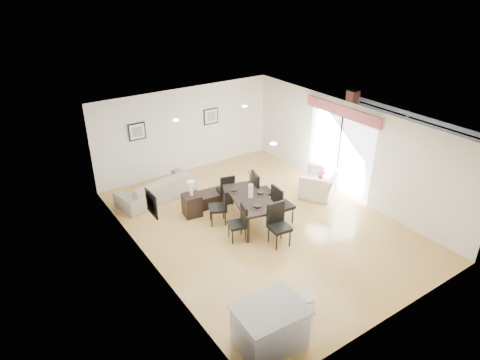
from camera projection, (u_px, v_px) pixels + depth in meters
ground at (261, 224)px, 11.05m from camera, size 8.00×8.00×0.00m
wall_back at (186, 130)px, 13.40m from camera, size 6.00×0.04×2.70m
wall_front at (399, 261)px, 7.49m from camera, size 6.00×0.04×2.70m
wall_left at (148, 213)px, 8.94m from camera, size 0.04×8.00×2.70m
wall_right at (348, 150)px, 11.95m from camera, size 0.04×8.00×2.70m
ceiling at (264, 125)px, 9.84m from camera, size 6.00×8.00×0.02m
sofa at (157, 188)px, 12.11m from camera, size 2.42×1.34×0.67m
armchair at (320, 183)px, 12.30m from camera, size 1.47×1.42×0.72m
courtyard_plant_a at (406, 166)px, 13.39m from camera, size 0.74×0.68×0.71m
courtyard_plant_b at (369, 150)px, 14.60m from camera, size 0.47×0.47×0.67m
dining_table at (250, 200)px, 10.83m from camera, size 1.28×1.94×0.74m
dining_chair_wnear at (240, 221)px, 10.23m from camera, size 0.51×0.51×0.91m
dining_chair_wfar at (221, 204)px, 10.86m from camera, size 0.59×0.59×0.99m
dining_chair_enear at (280, 203)px, 10.84m from camera, size 0.51×0.51×1.06m
dining_chair_efar at (259, 188)px, 11.51m from camera, size 0.59×0.59×1.08m
dining_chair_head at (278, 222)px, 10.06m from camera, size 0.52×0.52×1.04m
dining_chair_foot at (226, 188)px, 11.70m from camera, size 0.50×0.50×0.92m
vase at (251, 185)px, 10.64m from camera, size 0.84×1.37×0.77m
coffee_table at (214, 197)px, 11.93m from camera, size 0.96×0.63×0.37m
side_table at (192, 205)px, 11.32m from camera, size 0.51×0.51×0.60m
table_lamp at (191, 186)px, 11.07m from camera, size 0.21×0.21×0.39m
cushion at (320, 179)px, 12.08m from camera, size 0.31×0.31×0.34m
kitchen_island at (270, 326)px, 7.35m from camera, size 1.25×0.99×0.84m
bar_stool at (306, 300)px, 7.70m from camera, size 0.31×0.31×0.67m
framed_print_back_left at (137, 131)px, 12.44m from camera, size 0.52×0.04×0.52m
framed_print_back_right at (211, 116)px, 13.70m from camera, size 0.52×0.04×0.52m
framed_print_left_wall at (151, 204)px, 8.67m from camera, size 0.04×0.52×0.52m
sliding_door at (340, 137)px, 12.01m from camera, size 0.12×2.70×2.57m
courtyard at (393, 133)px, 14.37m from camera, size 6.00×6.00×2.00m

